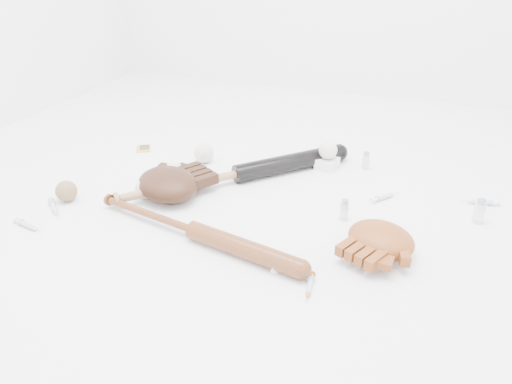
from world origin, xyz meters
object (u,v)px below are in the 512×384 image
(bat_dark, at_px, (238,174))
(pedestal, at_px, (327,164))
(glove_dark, at_px, (168,184))
(bat_wood, at_px, (194,230))

(bat_dark, bearing_deg, pedestal, -6.88)
(bat_dark, distance_m, glove_dark, 0.28)
(glove_dark, bearing_deg, bat_dark, 77.12)
(bat_dark, relative_size, pedestal, 12.46)
(bat_wood, relative_size, pedestal, 10.13)
(pedestal, bearing_deg, bat_wood, -112.66)
(bat_wood, xyz_separation_m, pedestal, (0.28, 0.66, -0.01))
(bat_dark, xyz_separation_m, bat_wood, (0.02, -0.42, -0.01))
(bat_dark, height_order, glove_dark, glove_dark)
(bat_dark, bearing_deg, glove_dark, 179.04)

